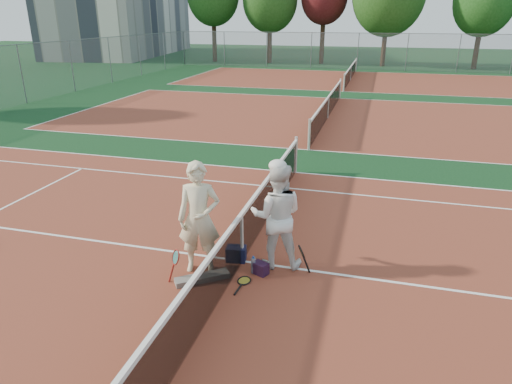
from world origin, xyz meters
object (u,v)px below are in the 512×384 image
at_px(racket_red, 176,265).
at_px(racket_black_held, 301,260).
at_px(net_main, 242,238).
at_px(water_bottle, 253,266).
at_px(player_b, 277,216).
at_px(sports_bag_navy, 236,254).
at_px(racket_spare, 244,281).
at_px(player_a, 199,218).
at_px(sports_bag_purple, 260,268).

bearing_deg(racket_red, racket_black_held, -27.48).
relative_size(net_main, water_bottle, 36.60).
bearing_deg(player_b, sports_bag_navy, -4.78).
xyz_separation_m(racket_spare, sports_bag_navy, (-0.36, 0.67, 0.13)).
distance_m(player_a, racket_spare, 1.37).
height_order(player_a, sports_bag_purple, player_a).
height_order(player_b, water_bottle, player_b).
xyz_separation_m(racket_spare, water_bottle, (0.08, 0.33, 0.14)).
bearing_deg(racket_red, racket_spare, -35.79).
bearing_deg(water_bottle, racket_spare, -103.89).
bearing_deg(player_a, water_bottle, -7.07).
height_order(net_main, water_bottle, net_main).
bearing_deg(player_b, racket_spare, 50.69).
bearing_deg(racket_spare, sports_bag_navy, 32.48).
distance_m(net_main, sports_bag_navy, 0.38).
relative_size(player_a, sports_bag_navy, 5.61).
distance_m(player_b, racket_red, 2.00).
bearing_deg(water_bottle, sports_bag_navy, 142.15).
xyz_separation_m(racket_red, sports_bag_navy, (0.82, 0.92, -0.14)).
relative_size(player_b, sports_bag_navy, 5.41).
xyz_separation_m(player_a, player_b, (1.30, 0.54, -0.04)).
height_order(player_b, racket_red, player_b).
bearing_deg(net_main, racket_black_held, -6.82).
height_order(net_main, racket_black_held, net_main).
height_order(racket_red, sports_bag_purple, racket_red).
relative_size(racket_red, water_bottle, 1.92).
distance_m(net_main, sports_bag_purple, 0.69).
bearing_deg(water_bottle, racket_red, -155.36).
height_order(racket_black_held, sports_bag_purple, racket_black_held).
distance_m(sports_bag_navy, water_bottle, 0.56).
height_order(player_b, racket_spare, player_b).
relative_size(net_main, sports_bag_navy, 29.61).
relative_size(racket_red, racket_black_held, 1.01).
xyz_separation_m(sports_bag_purple, water_bottle, (-0.13, 0.00, 0.04)).
height_order(player_b, racket_black_held, player_b).
xyz_separation_m(net_main, sports_bag_purple, (0.45, -0.34, -0.40)).
bearing_deg(player_a, net_main, 21.40).
bearing_deg(racket_black_held, racket_spare, 3.80).
xyz_separation_m(player_a, sports_bag_purple, (1.10, 0.13, -0.93)).
xyz_separation_m(player_a, racket_black_held, (1.81, 0.33, -0.75)).
height_order(racket_red, racket_black_held, racket_red).
xyz_separation_m(player_b, sports_bag_navy, (-0.77, -0.08, -0.86)).
height_order(racket_black_held, racket_spare, racket_black_held).
relative_size(player_a, water_bottle, 6.93).
bearing_deg(racket_red, net_main, -3.38).
distance_m(racket_red, racket_spare, 1.23).
bearing_deg(racket_spare, player_b, -24.60).
distance_m(net_main, water_bottle, 0.59).
xyz_separation_m(player_b, water_bottle, (-0.33, -0.42, -0.85)).
bearing_deg(racket_red, player_b, -15.76).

